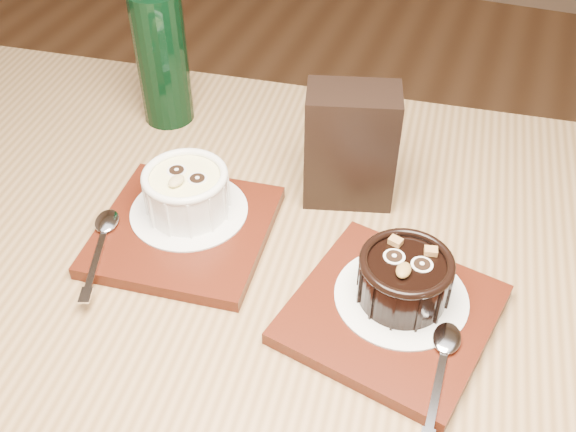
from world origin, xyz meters
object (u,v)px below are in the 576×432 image
at_px(tray_left, 184,231).
at_px(condiment_stand, 350,146).
at_px(table, 278,355).
at_px(ramekin_white, 186,190).
at_px(green_bottle, 161,53).
at_px(tray_right, 391,314).
at_px(ramekin_dark, 405,277).

relative_size(tray_left, condiment_stand, 1.29).
distance_m(table, condiment_stand, 0.24).
distance_m(ramekin_white, green_bottle, 0.22).
bearing_deg(condiment_stand, tray_left, -139.12).
height_order(tray_left, ramekin_white, ramekin_white).
xyz_separation_m(tray_right, ramekin_dark, (0.00, 0.02, 0.04)).
distance_m(ramekin_dark, condiment_stand, 0.18).
bearing_deg(table, ramekin_white, 150.17).
xyz_separation_m(tray_left, tray_right, (0.24, -0.04, 0.00)).
xyz_separation_m(table, tray_right, (0.11, 0.02, 0.10)).
bearing_deg(green_bottle, tray_left, -58.68).
xyz_separation_m(ramekin_dark, condiment_stand, (-0.10, 0.15, 0.03)).
bearing_deg(green_bottle, tray_right, -33.37).
xyz_separation_m(tray_left, green_bottle, (-0.12, 0.20, 0.09)).
xyz_separation_m(tray_right, condiment_stand, (-0.09, 0.16, 0.06)).
bearing_deg(green_bottle, ramekin_dark, -31.09).
height_order(ramekin_white, ramekin_dark, ramekin_white).
bearing_deg(condiment_stand, ramekin_dark, -56.60).
height_order(tray_left, tray_right, same).
height_order(ramekin_white, condiment_stand, condiment_stand).
distance_m(tray_left, tray_right, 0.24).
bearing_deg(tray_right, table, -171.78).
bearing_deg(ramekin_dark, ramekin_white, 172.89).
relative_size(table, ramekin_white, 13.76).
height_order(table, tray_right, tray_right).
distance_m(tray_left, condiment_stand, 0.20).
xyz_separation_m(tray_left, condiment_stand, (0.15, 0.13, 0.06)).
height_order(ramekin_white, green_bottle, green_bottle).
bearing_deg(condiment_stand, tray_right, -60.70).
bearing_deg(green_bottle, condiment_stand, -15.39).
distance_m(table, ramekin_white, 0.20).
bearing_deg(ramekin_dark, green_bottle, 151.49).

